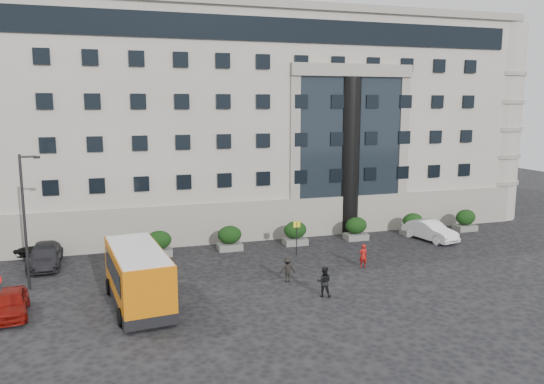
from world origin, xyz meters
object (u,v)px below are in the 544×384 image
Objects in this scene: pedestrian_a at (363,256)px; minibus at (138,274)px; hedge_f at (465,220)px; hedge_d at (356,228)px; hedge_c at (295,233)px; hedge_e at (413,224)px; pedestrian_c at (287,269)px; red_truck at (9,224)px; hedge_a at (159,243)px; parked_car_b at (45,259)px; parked_car_c at (45,255)px; hedge_b at (230,238)px; white_taxi at (430,230)px; parked_car_a at (11,303)px; bus_stop_sign at (297,232)px; pedestrian_b at (324,282)px; street_lamp at (25,217)px; parked_car_d at (39,240)px.

minibus is at bearing 14.01° from pedestrian_a.
hedge_d is at bearing 180.00° from hedge_f.
hedge_c is 1.00× the size of hedge_e.
pedestrian_a reaches higher than pedestrian_c.
hedge_e is 0.36× the size of red_truck.
hedge_a is 7.55m from parked_car_b.
hedge_c is 8.75m from pedestrian_c.
parked_car_c is at bearing -179.74° from hedge_d.
hedge_c is 15.49m from minibus.
hedge_a is 5.20m from hedge_b.
hedge_d is at bearing -132.78° from pedestrian_c.
red_truck is 33.49m from white_taxi.
minibus reaches higher than hedge_b.
hedge_e reaches higher than white_taxi.
hedge_a is at bearing 180.00° from hedge_b.
red_truck is 16.59m from parked_car_a.
hedge_a is 26.00m from hedge_f.
hedge_e reaches higher than parked_car_b.
hedge_c is 0.36× the size of red_truck.
bus_stop_sign is (9.50, -2.80, 0.80)m from hedge_a.
hedge_a is at bearing 163.58° from bus_stop_sign.
minibus is at bearing -152.13° from hedge_d.
pedestrian_a is (-8.42, -4.88, 0.01)m from white_taxi.
red_truck is 26.65m from pedestrian_b.
street_lamp is 1.56× the size of parked_car_c.
hedge_c is at bearing 30.69° from minibus.
bus_stop_sign is 17.15m from parked_car_b.
white_taxi is (16.02, -1.89, -0.15)m from hedge_b.
street_lamp is 17.75m from bus_stop_sign.
hedge_e is at bearing 180.00° from hedge_f.
hedge_e is at bearing -1.70° from parked_car_b.
hedge_a is 10.68m from pedestrian_c.
parked_car_d is (-0.88, 4.34, 0.05)m from parked_car_c.
white_taxi is (28.79, -1.79, 0.04)m from parked_car_c.
parked_car_c is (-28.37, -0.11, -0.19)m from hedge_e.
bus_stop_sign is 5.90m from pedestrian_c.
hedge_d is at bearing -1.34° from parked_car_b.
hedge_f is (5.20, 0.00, 0.00)m from hedge_e.
red_truck is 2.96× the size of pedestrian_b.
street_lamp is (-18.34, -4.80, 3.44)m from hedge_c.
bus_stop_sign reaches higher than pedestrian_b.
hedge_b is at bearing -26.36° from red_truck.
bus_stop_sign is at bearing -155.34° from hedge_d.
bus_stop_sign is (4.30, -2.80, 0.80)m from hedge_b.
white_taxi is at bearing -18.60° from hedge_d.
parked_car_a is at bearing 169.88° from minibus.
pedestrian_b reaches higher than parked_car_b.
hedge_b is 0.47× the size of parked_car_b.
hedge_b is 5.19m from bus_stop_sign.
red_truck reaches higher than hedge_c.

